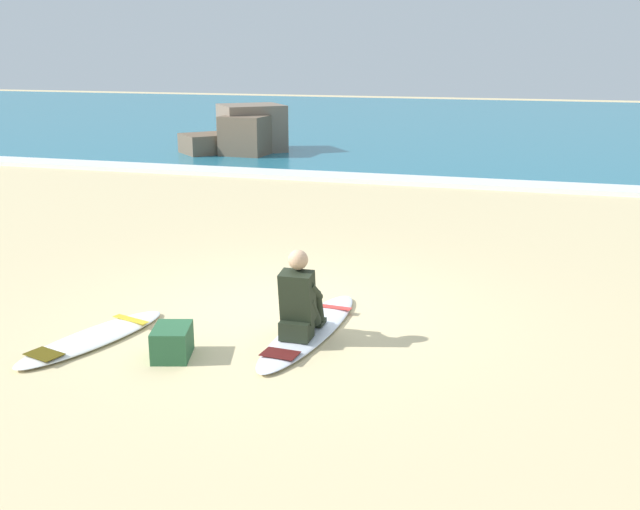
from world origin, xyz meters
name	(u,v)px	position (x,y,z in m)	size (l,w,h in m)	color
ground_plane	(285,314)	(0.00, 0.00, 0.00)	(80.00, 80.00, 0.00)	beige
sea	(467,124)	(0.00, 22.84, 0.05)	(80.00, 28.00, 0.10)	teal
breaking_foam	(411,180)	(0.00, 9.14, 0.06)	(80.00, 0.90, 0.11)	white
surfboard_main	(310,330)	(0.45, -0.51, 0.04)	(0.74, 2.53, 0.08)	silver
surfer_seated	(300,302)	(0.42, -0.76, 0.44)	(0.37, 0.70, 0.95)	black
surfboard_spare_near	(93,338)	(-1.70, -1.37, 0.04)	(1.05, 2.02, 0.08)	white
rock_outcrop_distant	(246,134)	(-5.36, 12.40, 0.62)	(3.11, 2.86, 1.43)	brown
beach_bag	(172,342)	(-0.69, -1.52, 0.16)	(0.36, 0.48, 0.32)	#285B38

